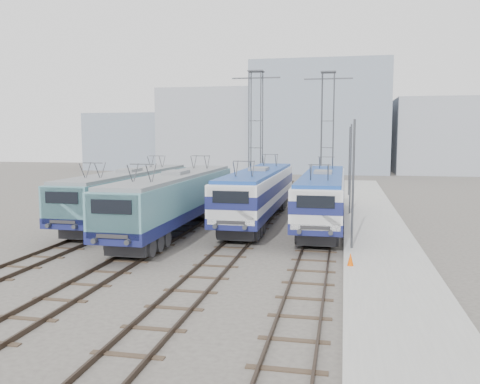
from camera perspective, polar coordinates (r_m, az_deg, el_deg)
The scene contains 16 objects.
ground at distance 26.79m, azimuth -6.41°, elevation -6.98°, with size 160.00×160.00×0.00m, color #514C47.
platform at distance 33.39m, azimuth 15.03°, elevation -4.23°, with size 4.00×70.00×0.30m, color #9E9E99.
locomotive_far_left at distance 36.66m, azimuth -12.39°, elevation 0.04°, with size 2.81×17.72×3.34m.
locomotive_center_left at distance 32.20m, azimuth -7.26°, elevation -0.60°, with size 2.91×18.36×3.45m.
locomotive_center_right at distance 35.71m, azimuth 2.08°, elevation 0.20°, with size 2.88×18.23×3.43m.
locomotive_far_right at distance 34.57m, azimuth 9.27°, elevation -0.19°, with size 2.80×17.71×3.33m.
catenary_tower_west at distance 47.47m, azimuth 1.78°, elevation 6.96°, with size 4.50×1.20×12.00m.
catenary_tower_east at distance 48.80m, azimuth 9.78°, elevation 6.86°, with size 4.50×1.20×12.00m.
mast_front at distance 26.91m, azimuth 12.57°, elevation 0.53°, with size 0.12×0.12×7.00m, color #3F4247.
mast_mid at distance 38.87m, azimuth 12.30°, elevation 2.30°, with size 0.12×0.12×7.00m, color #3F4247.
mast_rear at distance 50.84m, azimuth 12.16°, elevation 3.24°, with size 0.12×0.12×7.00m, color #3F4247.
safety_cone at distance 23.70m, azimuth 12.30°, elevation -7.38°, with size 0.28×0.28×0.60m, color #E15002.
building_west at distance 89.55m, azimuth -2.70°, elevation 6.93°, with size 18.00×12.00×14.00m, color #9197A2.
building_center at distance 86.91m, azimuth 8.99°, elevation 8.20°, with size 22.00×14.00×18.00m, color gray.
building_east at distance 88.21m, azimuth 22.11°, elevation 5.83°, with size 16.00×12.00×12.00m, color #9197A2.
building_far_west at distance 94.78m, azimuth -12.16°, elevation 5.56°, with size 14.00×10.00×10.00m, color gray.
Camera 1 is at (8.12, -24.77, 6.19)m, focal length 38.00 mm.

